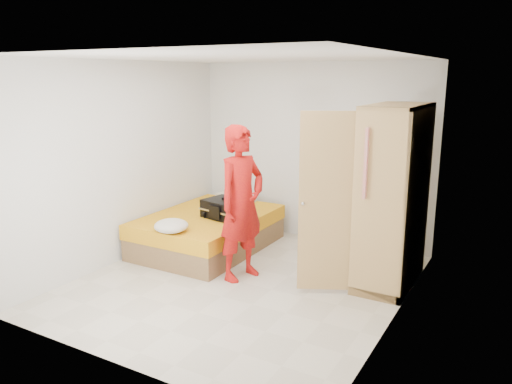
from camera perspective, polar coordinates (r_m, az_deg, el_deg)
The scene contains 7 objects.
room at distance 5.66m, azimuth -1.68°, elevation 1.86°, with size 4.00×4.02×2.60m.
bed at distance 7.13m, azimuth -5.48°, elevation -4.48°, with size 1.42×2.02×0.50m.
wardrobe at distance 5.93m, azimuth 14.80°, elevation -1.03°, with size 1.12×1.44×2.10m.
person at distance 5.92m, azimuth -1.67°, elevation -1.30°, with size 0.68×0.45×1.86m, color red.
suitcase at distance 6.85m, azimuth -3.35°, elevation -1.95°, with size 0.71×0.58×0.28m.
round_cushion at distance 6.32m, azimuth -9.67°, elevation -3.83°, with size 0.43×0.43×0.16m, color beige.
pillow at distance 7.77m, azimuth -2.33°, elevation -0.63°, with size 0.59×0.30×0.11m, color beige.
Camera 1 is at (2.88, -4.73, 2.42)m, focal length 35.00 mm.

